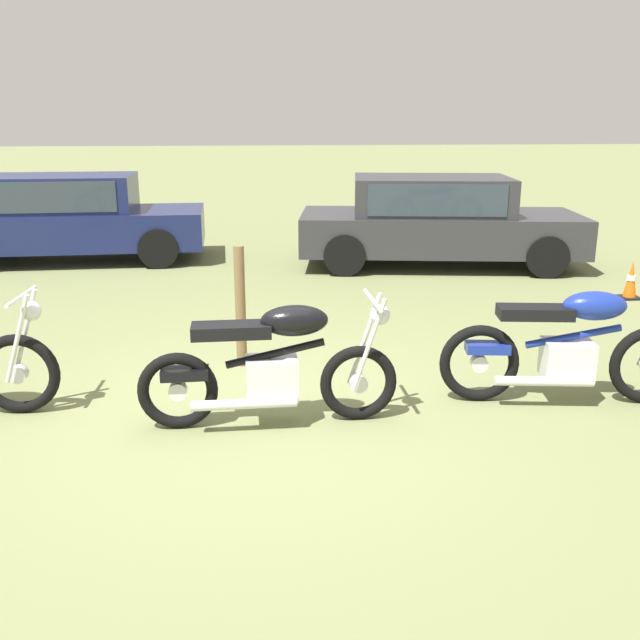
% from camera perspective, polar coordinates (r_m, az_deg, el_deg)
% --- Properties ---
extents(ground_plane, '(120.00, 120.00, 0.00)m').
position_cam_1_polar(ground_plane, '(5.85, -5.03, -7.43)').
color(ground_plane, olive).
extents(motorcycle_black, '(2.02, 0.64, 1.02)m').
position_cam_1_polar(motorcycle_black, '(5.46, -3.87, -3.69)').
color(motorcycle_black, black).
rests_on(motorcycle_black, ground).
extents(motorcycle_blue, '(2.08, 0.65, 1.02)m').
position_cam_1_polar(motorcycle_blue, '(6.22, 19.50, -2.09)').
color(motorcycle_blue, black).
rests_on(motorcycle_blue, ground).
extents(car_navy, '(4.34, 1.89, 1.43)m').
position_cam_1_polar(car_navy, '(12.56, -19.75, 8.10)').
color(car_navy, '#161E4C').
rests_on(car_navy, ground).
extents(car_charcoal, '(4.68, 2.52, 1.43)m').
position_cam_1_polar(car_charcoal, '(11.64, 9.34, 8.28)').
color(car_charcoal, '#2D2D33').
rests_on(car_charcoal, ground).
extents(traffic_cone, '(0.25, 0.25, 0.51)m').
position_cam_1_polar(traffic_cone, '(10.25, 23.86, 2.88)').
color(traffic_cone, '#EA590F').
rests_on(traffic_cone, ground).
extents(fence_post_wooden, '(0.10, 0.10, 1.18)m').
position_cam_1_polar(fence_post_wooden, '(6.77, -6.46, 1.07)').
color(fence_post_wooden, brown).
rests_on(fence_post_wooden, ground).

